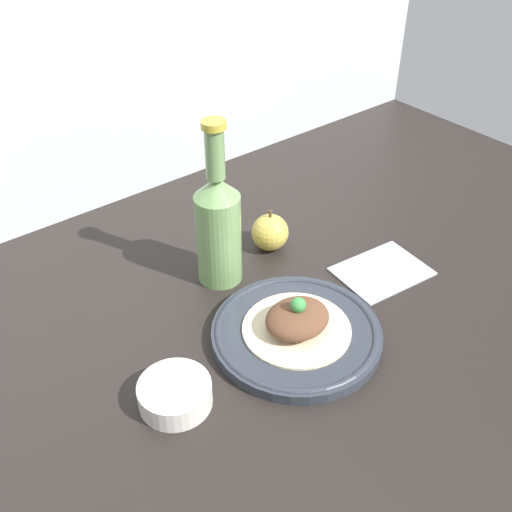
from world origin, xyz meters
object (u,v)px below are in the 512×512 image
(cider_bottle, at_px, (218,224))
(plated_food, at_px, (297,320))
(plate, at_px, (296,333))
(dipping_bowl, at_px, (175,394))
(apple, at_px, (270,232))

(cider_bottle, bearing_deg, plated_food, -89.28)
(plate, relative_size, cider_bottle, 0.90)
(plated_food, relative_size, cider_bottle, 0.57)
(plate, distance_m, dipping_bowl, 0.22)
(cider_bottle, distance_m, dipping_bowl, 0.30)
(dipping_bowl, bearing_deg, plated_food, -2.69)
(plated_food, distance_m, apple, 0.25)
(plate, relative_size, apple, 3.21)
(cider_bottle, relative_size, apple, 3.57)
(cider_bottle, bearing_deg, apple, 5.92)
(plate, height_order, dipping_bowl, dipping_bowl)
(dipping_bowl, bearing_deg, cider_bottle, 41.54)
(plated_food, xyz_separation_m, dipping_bowl, (-0.22, 0.01, -0.02))
(cider_bottle, height_order, apple, cider_bottle)
(plated_food, height_order, dipping_bowl, plated_food)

